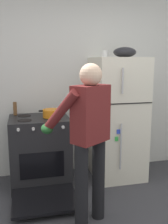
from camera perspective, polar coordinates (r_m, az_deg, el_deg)
kitchen_wall_back at (r=3.76m, az=-1.37°, el=7.08°), size 6.00×0.10×2.70m
refrigerator at (r=3.61m, az=7.40°, el=-1.47°), size 0.68×0.72×1.67m
stove_range at (r=3.48m, az=-9.67°, el=-8.73°), size 0.76×1.22×0.91m
person_cook at (r=2.47m, az=0.79°, el=-4.27°), size 0.67×0.72×1.60m
red_pot at (r=3.32m, az=-7.17°, el=-0.28°), size 0.33×0.23×0.10m
coffee_mug at (r=3.51m, az=4.70°, el=12.75°), size 0.11×0.08×0.10m
pepper_mill at (r=3.54m, az=-15.05°, el=0.73°), size 0.05×0.05×0.18m
mixing_bowl at (r=3.55m, az=9.01°, el=12.96°), size 0.30×0.30×0.14m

